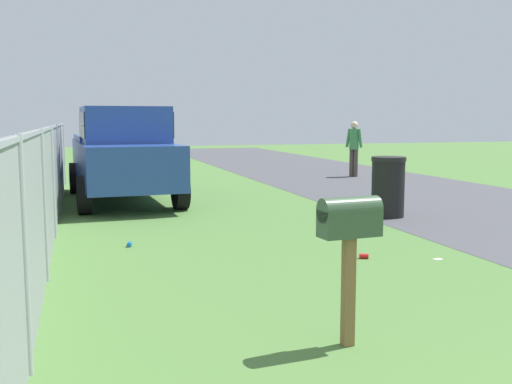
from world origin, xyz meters
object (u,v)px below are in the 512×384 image
Objects in this scene: mailbox at (350,228)px; pedestrian at (354,145)px; pickup_truck at (123,152)px; trash_bin at (388,187)px.

mailbox is 0.69× the size of pedestrian.
pedestrian is at bearing -31.28° from mailbox.
pickup_truck is 3.04× the size of pedestrian.
pickup_truck is (9.16, 1.11, 0.13)m from mailbox.
pickup_truck reaches higher than trash_bin.
trash_bin is (5.61, -3.50, -0.40)m from mailbox.
mailbox is at bearing 3.99° from pickup_truck.
pedestrian is (7.30, -2.86, 0.46)m from trash_bin.
trash_bin is at bearing -153.39° from pedestrian.
mailbox is at bearing -158.20° from pedestrian.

